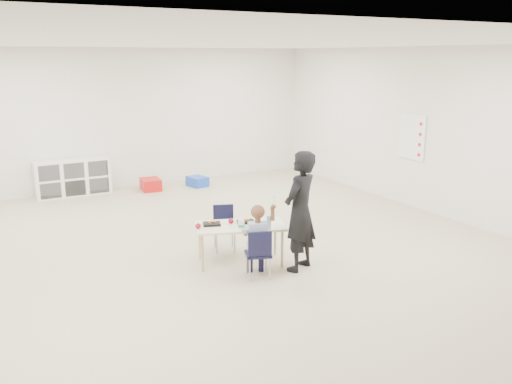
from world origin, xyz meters
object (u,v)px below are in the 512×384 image
cubby_shelf (73,178)px  child (258,239)px  chair_near (258,253)px  table (240,244)px  adult (300,211)px

cubby_shelf → child: bearing=-77.3°
chair_near → cubby_shelf: 5.39m
chair_near → cubby_shelf: cubby_shelf is taller
chair_near → table: bearing=106.6°
chair_near → child: child is taller
child → adult: adult is taller
adult → cubby_shelf: bearing=-99.5°
child → adult: bearing=17.7°
adult → chair_near: bearing=-29.7°
table → chair_near: bearing=-73.4°
chair_near → adult: adult is taller
cubby_shelf → adult: adult is taller
table → child: size_ratio=1.28×
child → cubby_shelf: (-1.18, 5.26, -0.14)m
chair_near → adult: 0.74m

